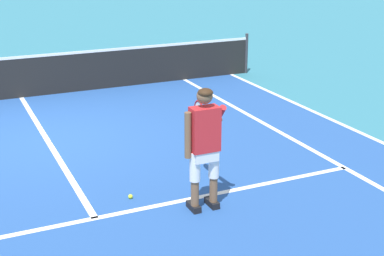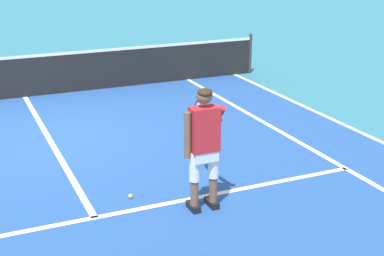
# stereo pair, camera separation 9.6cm
# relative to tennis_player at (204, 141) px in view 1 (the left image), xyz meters

# --- Properties ---
(ground_plane) EXTENTS (80.00, 80.00, 0.00)m
(ground_plane) POSITION_rel_tennis_player_xyz_m (-1.44, 3.66, -0.99)
(ground_plane) COLOR teal
(court_inner_surface) EXTENTS (10.98, 9.41, 0.00)m
(court_inner_surface) POSITION_rel_tennis_player_xyz_m (-1.44, 2.22, -0.99)
(court_inner_surface) COLOR #234C93
(court_inner_surface) RESTS_ON ground
(line_service) EXTENTS (8.23, 0.10, 0.01)m
(line_service) POSITION_rel_tennis_player_xyz_m (-1.44, 0.33, -0.99)
(line_service) COLOR white
(line_service) RESTS_ON ground
(line_centre_service) EXTENTS (0.10, 6.40, 0.01)m
(line_centre_service) POSITION_rel_tennis_player_xyz_m (-1.44, 3.53, -0.99)
(line_centre_service) COLOR white
(line_centre_service) RESTS_ON ground
(line_singles_right) EXTENTS (0.10, 9.01, 0.01)m
(line_singles_right) POSITION_rel_tennis_player_xyz_m (2.67, 2.22, -0.99)
(line_singles_right) COLOR white
(line_singles_right) RESTS_ON ground
(line_doubles_right) EXTENTS (0.10, 9.01, 0.01)m
(line_doubles_right) POSITION_rel_tennis_player_xyz_m (4.05, 2.22, -0.99)
(line_doubles_right) COLOR white
(line_doubles_right) RESTS_ON ground
(tennis_net) EXTENTS (11.96, 0.08, 1.07)m
(tennis_net) POSITION_rel_tennis_player_xyz_m (-1.44, 6.73, -0.49)
(tennis_net) COLOR #333338
(tennis_net) RESTS_ON ground
(tennis_player) EXTENTS (0.63, 1.11, 1.71)m
(tennis_player) POSITION_rel_tennis_player_xyz_m (0.00, 0.00, 0.00)
(tennis_player) COLOR black
(tennis_player) RESTS_ON ground
(tennis_ball_near_feet) EXTENTS (0.07, 0.07, 0.07)m
(tennis_ball_near_feet) POSITION_rel_tennis_player_xyz_m (-0.82, 0.70, -0.96)
(tennis_ball_near_feet) COLOR #CCE02D
(tennis_ball_near_feet) RESTS_ON ground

